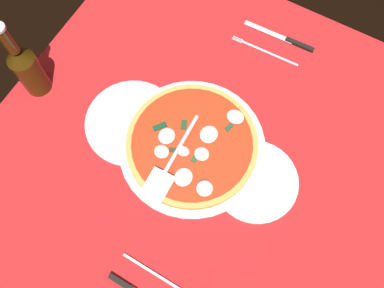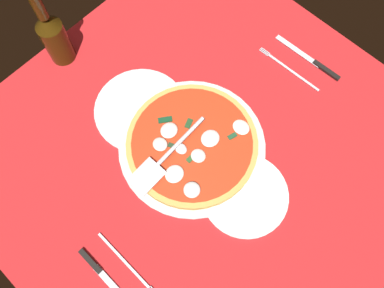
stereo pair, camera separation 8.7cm
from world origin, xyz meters
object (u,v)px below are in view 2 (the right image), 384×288
object	(u,v)px
beer_bottle	(53,36)
place_setting_far	(301,66)
dinner_plate_right	(245,195)
dinner_plate_left	(140,110)
place_setting_near	(114,269)
pizza_server	(166,156)
pizza	(192,144)

from	to	relation	value
beer_bottle	place_setting_far	bearing A→B (deg)	40.76
dinner_plate_right	dinner_plate_left	bearing A→B (deg)	-177.34
dinner_plate_left	place_setting_near	bearing A→B (deg)	-52.40
pizza_server	beer_bottle	xyz separation A→B (cm)	(-41.98, 2.37, 4.56)
dinner_plate_right	pizza	bearing A→B (deg)	179.31
place_setting_near	dinner_plate_left	bearing A→B (deg)	128.28
dinner_plate_left	pizza_server	size ratio (longest dim) A/B	1.00
pizza	dinner_plate_left	bearing A→B (deg)	-173.80
dinner_plate_right	place_setting_near	xyz separation A→B (cm)	(-10.13, -32.91, -0.14)
dinner_plate_left	dinner_plate_right	bearing A→B (deg)	2.66
dinner_plate_left	dinner_plate_right	xyz separation A→B (cm)	(34.25, 1.59, 0.00)
pizza	beer_bottle	world-z (taller)	beer_bottle
pizza_server	beer_bottle	size ratio (longest dim) A/B	0.95
pizza_server	beer_bottle	world-z (taller)	beer_bottle
dinner_plate_right	beer_bottle	world-z (taller)	beer_bottle
pizza	place_setting_near	size ratio (longest dim) A/B	1.62
place_setting_far	place_setting_near	bearing A→B (deg)	89.92
pizza_server	beer_bottle	bearing A→B (deg)	-94.89
dinner_plate_left	place_setting_far	xyz separation A→B (cm)	(21.78, 39.08, -0.15)
place_setting_near	dinner_plate_right	bearing A→B (deg)	73.57
dinner_plate_left	pizza	xyz separation A→B (cm)	(16.60, 1.80, 1.51)
dinner_plate_right	place_setting_near	world-z (taller)	place_setting_near
place_setting_near	beer_bottle	size ratio (longest dim) A/B	0.80
dinner_plate_right	beer_bottle	size ratio (longest dim) A/B	0.83
pizza_server	place_setting_near	size ratio (longest dim) A/B	1.18
place_setting_far	pizza	bearing A→B (deg)	80.10
pizza	pizza_server	size ratio (longest dim) A/B	1.37
dinner_plate_left	pizza	distance (cm)	16.76
place_setting_far	beer_bottle	bearing A→B (deg)	38.78
dinner_plate_left	dinner_plate_right	world-z (taller)	same
dinner_plate_left	beer_bottle	world-z (taller)	beer_bottle
pizza_server	place_setting_near	world-z (taller)	pizza_server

